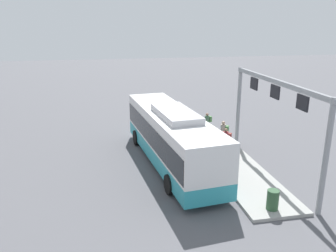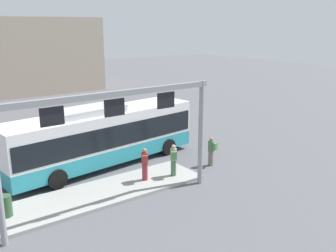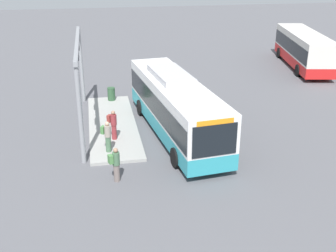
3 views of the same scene
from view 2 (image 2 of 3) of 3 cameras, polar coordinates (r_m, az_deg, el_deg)
The scene contains 8 objects.
ground_plane at distance 22.01m, azimuth -9.60°, elevation -5.77°, with size 120.00×120.00×0.00m, color #56565B.
platform_curb at distance 18.36m, azimuth -9.63°, elevation -9.85°, with size 10.00×2.80×0.16m, color #9E9E99.
bus_main at distance 21.43m, azimuth -9.83°, elevation -1.24°, with size 11.57×3.77×3.46m.
person_boarding at distance 21.43m, azimuth 6.56°, elevation -3.70°, with size 0.46×0.59×1.67m.
person_waiting_near at distance 19.48m, azimuth 0.85°, elevation -5.04°, with size 0.54×0.61×1.67m.
person_waiting_mid at distance 18.97m, azimuth -3.52°, elevation -5.64°, with size 0.54×0.61×1.67m.
platform_sign_gantry at distance 15.60m, azimuth -7.97°, elevation 0.17°, with size 9.76×0.24×5.20m.
trash_bin at distance 17.06m, azimuth -23.30°, elevation -10.99°, with size 0.52×0.52×0.90m, color #2D5133.
Camera 2 is at (-9.12, -18.47, 7.75)m, focal length 40.47 mm.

